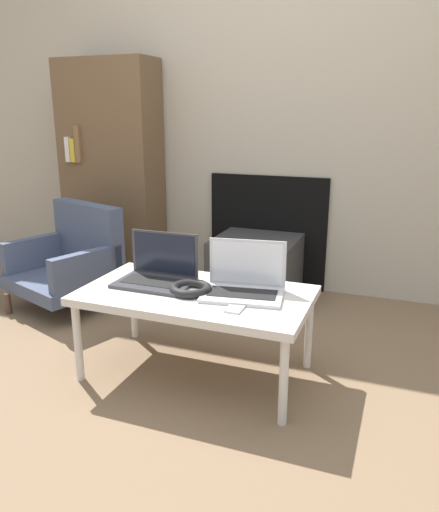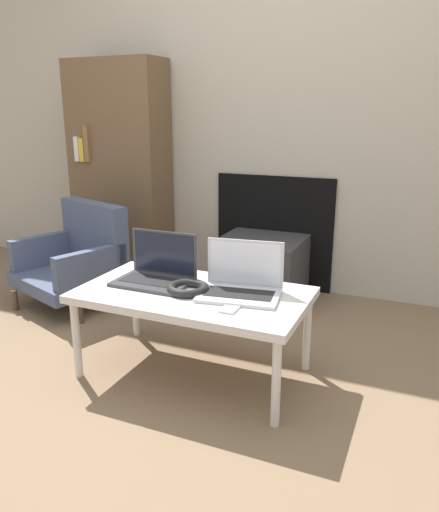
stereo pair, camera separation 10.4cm
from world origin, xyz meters
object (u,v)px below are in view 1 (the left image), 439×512
object	(u,v)px
headphones	(191,289)
tv	(256,268)
armchair	(73,259)
laptop_left	(158,272)
phone	(237,307)
laptop_right	(244,283)

from	to	relation	value
headphones	tv	world-z (taller)	headphones
headphones	armchair	xyz separation A→B (m)	(-1.06, 0.56, -0.13)
laptop_left	tv	size ratio (longest dim) A/B	0.66
phone	tv	bearing A→B (deg)	103.11
laptop_left	tv	bearing A→B (deg)	79.84
headphones	phone	distance (m)	0.27
armchair	laptop_right	bearing A→B (deg)	-0.98
laptop_left	headphones	distance (m)	0.22
laptop_left	armchair	distance (m)	1.00
laptop_right	laptop_left	bearing A→B (deg)	171.33
tv	armchair	world-z (taller)	armchair
laptop_right	tv	xyz separation A→B (m)	(-0.25, 1.00, -0.26)
phone	tv	world-z (taller)	phone
headphones	armchair	size ratio (longest dim) A/B	0.26
laptop_right	tv	distance (m)	1.06
headphones	phone	world-z (taller)	headphones
laptop_left	phone	xyz separation A→B (m)	(0.45, -0.17, -0.04)
tv	laptop_left	bearing A→B (deg)	-100.12
laptop_right	headphones	size ratio (longest dim) A/B	2.01
armchair	laptop_left	bearing A→B (deg)	-9.77
laptop_right	phone	world-z (taller)	laptop_right
laptop_right	tv	world-z (taller)	laptop_right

